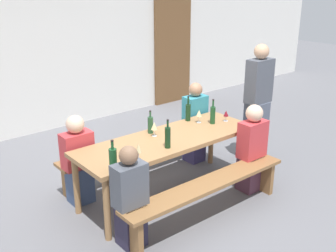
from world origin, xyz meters
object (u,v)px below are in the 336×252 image
(wooden_door, at_px, (173,52))
(seated_guest_far_1, at_px, (195,124))
(wine_glass_4, at_px, (199,114))
(seated_guest_near_0, at_px, (130,200))
(seated_guest_far_0, at_px, (78,162))
(bench_far, at_px, (135,150))
(wine_bottle_3, at_px, (150,125))
(wine_glass_0, at_px, (138,149))
(wine_glass_2, at_px, (226,114))
(standing_host, at_px, (257,107))
(wine_bottle_4, at_px, (113,159))
(wine_glass_1, at_px, (127,155))
(wine_bottle_0, at_px, (188,112))
(wine_bottle_2, at_px, (213,115))
(wine_glass_3, at_px, (154,126))
(bench_near, at_px, (208,190))
(wine_bottle_1, at_px, (168,137))
(tasting_table, at_px, (168,144))
(seated_guest_near_1, at_px, (252,150))

(wooden_door, distance_m, seated_guest_far_1, 3.00)
(wine_glass_4, relative_size, seated_guest_near_0, 0.16)
(seated_guest_near_0, distance_m, seated_guest_far_0, 1.07)
(bench_far, distance_m, wine_bottle_3, 0.66)
(wine_glass_0, height_order, seated_guest_far_1, seated_guest_far_1)
(wine_glass_2, distance_m, standing_host, 0.61)
(seated_guest_near_0, bearing_deg, wine_bottle_4, 9.02)
(wine_glass_1, xyz_separation_m, standing_host, (2.33, 0.26, -0.03))
(seated_guest_near_0, xyz_separation_m, seated_guest_far_1, (1.83, 1.07, 0.05))
(wine_bottle_0, height_order, wine_bottle_3, wine_bottle_0)
(wine_bottle_2, xyz_separation_m, wine_glass_3, (-0.84, 0.12, 0.00))
(wine_bottle_4, relative_size, wine_glass_4, 1.85)
(wine_bottle_4, distance_m, seated_guest_near_0, 0.43)
(wine_bottle_4, xyz_separation_m, wine_glass_3, (0.86, 0.46, 0.00))
(bench_near, xyz_separation_m, seated_guest_far_1, (0.92, 1.22, 0.20))
(wine_bottle_0, height_order, wine_bottle_2, wine_bottle_0)
(wine_glass_3, relative_size, seated_guest_near_0, 0.16)
(wine_bottle_1, relative_size, wine_glass_0, 1.75)
(wine_bottle_1, distance_m, wine_bottle_2, 0.97)
(tasting_table, height_order, wine_bottle_4, wine_bottle_4)
(wine_bottle_2, distance_m, wine_glass_1, 1.55)
(wine_glass_3, bearing_deg, wine_bottle_3, 76.21)
(bench_far, distance_m, wine_glass_1, 1.34)
(tasting_table, relative_size, wine_bottle_1, 6.86)
(wine_glass_0, height_order, standing_host, standing_host)
(wine_bottle_1, bearing_deg, bench_near, -68.85)
(wine_bottle_4, height_order, seated_guest_near_1, seated_guest_near_1)
(wine_bottle_3, height_order, wine_glass_0, wine_bottle_3)
(bench_far, relative_size, seated_guest_far_1, 1.86)
(standing_host, bearing_deg, wine_bottle_0, -19.34)
(wine_bottle_0, bearing_deg, seated_guest_far_0, 171.48)
(wine_glass_4, relative_size, standing_host, 0.10)
(bench_far, xyz_separation_m, wine_bottle_0, (0.59, -0.37, 0.51))
(wine_bottle_4, bearing_deg, tasting_table, 18.30)
(wine_glass_2, bearing_deg, seated_guest_near_0, -164.50)
(bench_near, bearing_deg, wine_bottle_3, 93.55)
(wine_glass_0, distance_m, seated_guest_near_1, 1.56)
(wine_glass_0, bearing_deg, wine_glass_2, 9.68)
(bench_far, relative_size, seated_guest_far_0, 1.99)
(seated_guest_near_1, bearing_deg, wine_bottle_1, 73.34)
(seated_guest_near_0, bearing_deg, seated_guest_far_1, -59.72)
(wine_glass_3, bearing_deg, wine_bottle_1, -104.51)
(wine_bottle_3, xyz_separation_m, wine_bottle_4, (-0.88, -0.57, 0.01))
(seated_guest_near_0, distance_m, seated_guest_near_1, 1.79)
(wine_bottle_0, xyz_separation_m, wine_glass_4, (0.05, -0.15, 0.01))
(seated_guest_near_1, bearing_deg, wine_bottle_3, 49.72)
(wine_bottle_0, height_order, wine_glass_0, wine_bottle_0)
(seated_guest_near_1, bearing_deg, wine_glass_4, 18.92)
(wooden_door, distance_m, wine_glass_4, 3.43)
(wine_bottle_4, bearing_deg, wine_bottle_0, 22.11)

